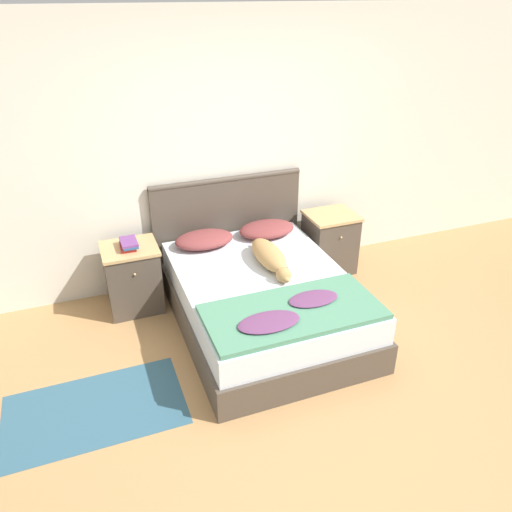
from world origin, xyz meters
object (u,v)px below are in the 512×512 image
Objects in this scene: bed at (264,302)px; nightstand_right at (330,242)px; pillow_right at (267,229)px; pillow_left at (204,239)px; dog at (270,256)px; book_stack at (129,244)px; nightstand_left at (133,278)px.

bed is 3.03× the size of nightstand_right.
nightstand_right is 1.14× the size of pillow_right.
pillow_right is (0.63, 0.00, 0.00)m from pillow_left.
dog is at bearing 54.49° from bed.
nightstand_left is at bearing 89.86° from book_stack.
nightstand_right is at bearing 0.44° from book_stack.
nightstand_left is at bearing -177.38° from pillow_left.
pillow_left is (0.70, 0.03, 0.25)m from nightstand_left.
dog is 1.25m from book_stack.
nightstand_right is 1.35m from pillow_left.
pillow_right reaches higher than bed.
pillow_left is 2.40× the size of book_stack.
bed is at bearing -33.87° from book_stack.
pillow_left is at bearing 2.62° from nightstand_left.
pillow_left is 0.69× the size of dog.
nightstand_right is at bearing 30.48° from dog.
nightstand_left is 0.74m from pillow_left.
book_stack reaches higher than pillow_left.
bed is at bearing -125.51° from dog.
dog is (0.44, -0.56, 0.01)m from pillow_left.
nightstand_right reaches higher than bed.
dog reaches higher than pillow_right.
bed is 3.46× the size of pillow_left.
pillow_right is 1.33m from book_stack.
pillow_left is at bearing 180.00° from pillow_right.
dog is at bearing -149.52° from nightstand_right.
pillow_left is 0.71m from dog.
book_stack is at bearing -179.56° from nightstand_right.
book_stack is at bearing -90.14° from nightstand_left.
bed is 3.03× the size of nightstand_left.
dog reaches higher than nightstand_right.
dog is 3.46× the size of book_stack.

